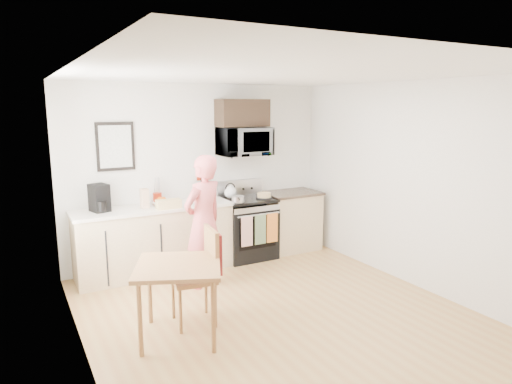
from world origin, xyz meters
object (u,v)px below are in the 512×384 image
person (204,222)px  chair (206,262)px  range (247,229)px  microwave (244,142)px  cake (264,196)px  dining_table (178,273)px

person → chair: 1.02m
range → microwave: bearing=90.1°
chair → cake: 2.22m
microwave → person: microwave is taller
microwave → cake: 0.86m
cake → range: bearing=148.9°
range → microwave: 1.33m
range → person: bearing=-144.1°
range → person: (-1.01, -0.73, 0.41)m
person → dining_table: 1.36m
person → microwave: bearing=-163.8°
microwave → person: size_ratio=0.45×
range → chair: range is taller
range → chair: bearing=-129.4°
range → dining_table: (-1.74, -1.86, 0.24)m
dining_table → chair: size_ratio=0.90×
microwave → chair: 2.49m
dining_table → cake: cake is taller
microwave → chair: (-1.37, -1.77, -1.10)m
cake → person: bearing=-153.9°
range → person: person is taller
person → cake: 1.37m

